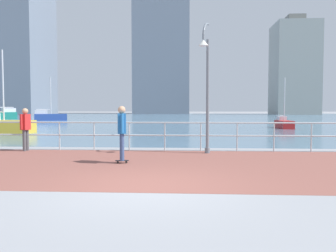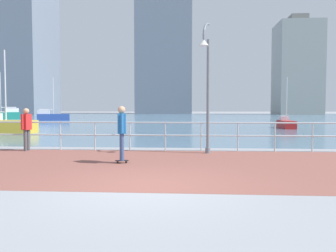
{
  "view_description": "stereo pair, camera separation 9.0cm",
  "coord_description": "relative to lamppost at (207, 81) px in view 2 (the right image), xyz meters",
  "views": [
    {
      "loc": [
        0.89,
        -7.12,
        1.67
      ],
      "look_at": [
        0.27,
        3.59,
        1.1
      ],
      "focal_mm": 36.11,
      "sensor_mm": 36.0,
      "label": 1
    },
    {
      "loc": [
        0.98,
        -7.12,
        1.67
      ],
      "look_at": [
        0.27,
        3.59,
        1.1
      ],
      "focal_mm": 36.11,
      "sensor_mm": 36.0,
      "label": 2
    }
  ],
  "objects": [
    {
      "name": "bystander",
      "position": [
        -6.98,
        0.41,
        -1.65
      ],
      "size": [
        0.31,
        0.56,
        1.67
      ],
      "color": "#4C4C51",
      "rests_on": "ground"
    },
    {
      "name": "brick_paving",
      "position": [
        -1.56,
        -2.53,
        -2.63
      ],
      "size": [
        28.0,
        6.58,
        0.01
      ],
      "primitive_type": "cube",
      "color": "brown",
      "rests_on": "ground"
    },
    {
      "name": "sailboat_gray",
      "position": [
        7.28,
        16.07,
        -2.23
      ],
      "size": [
        0.98,
        2.99,
        4.17
      ],
      "color": "#B21E1E",
      "rests_on": "ground"
    },
    {
      "name": "skateboarder",
      "position": [
        -2.66,
        -2.29,
        -1.59
      ],
      "size": [
        0.41,
        0.56,
        1.73
      ],
      "color": "black",
      "rests_on": "ground"
    },
    {
      "name": "harbor_water",
      "position": [
        -1.56,
        45.76,
        -2.63
      ],
      "size": [
        180.0,
        88.0,
        0.0
      ],
      "primitive_type": "cube",
      "color": "slate",
      "rests_on": "ground"
    },
    {
      "name": "sailboat_red",
      "position": [
        -13.12,
        9.57,
        -2.1
      ],
      "size": [
        3.95,
        1.24,
        5.54
      ],
      "color": "gold",
      "rests_on": "ground"
    },
    {
      "name": "waterfront_railing",
      "position": [
        -1.56,
        0.76,
        -1.85
      ],
      "size": [
        25.25,
        0.06,
        1.13
      ],
      "color": "#B2BCC1",
      "rests_on": "ground"
    },
    {
      "name": "tower_beige",
      "position": [
        -8.12,
        87.96,
        15.22
      ],
      "size": [
        15.75,
        16.18,
        37.37
      ],
      "color": "slate",
      "rests_on": "ground"
    },
    {
      "name": "sailboat_ivory",
      "position": [
        -19.07,
        31.73,
        -2.08
      ],
      "size": [
        4.3,
        2.6,
        5.78
      ],
      "color": "#284799",
      "rests_on": "ground"
    },
    {
      "name": "tower_steel",
      "position": [
        26.79,
        77.31,
        9.19
      ],
      "size": [
        10.6,
        10.64,
        25.31
      ],
      "color": "#939993",
      "rests_on": "ground"
    },
    {
      "name": "lamppost",
      "position": [
        0.0,
        0.0,
        0.0
      ],
      "size": [
        0.47,
        0.78,
        4.76
      ],
      "color": "slate",
      "rests_on": "ground"
    },
    {
      "name": "sailboat_white",
      "position": [
        -28.29,
        35.69,
        -1.97
      ],
      "size": [
        4.49,
        4.64,
        6.93
      ],
      "color": "#197266",
      "rests_on": "ground"
    },
    {
      "name": "tower_glass",
      "position": [
        -44.58,
        73.49,
        15.35
      ],
      "size": [
        14.11,
        16.63,
        37.62
      ],
      "color": "slate",
      "rests_on": "ground"
    },
    {
      "name": "ground",
      "position": [
        -1.56,
        34.78,
        -2.63
      ],
      "size": [
        220.0,
        220.0,
        0.0
      ],
      "primitive_type": "plane",
      "color": "gray"
    }
  ]
}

